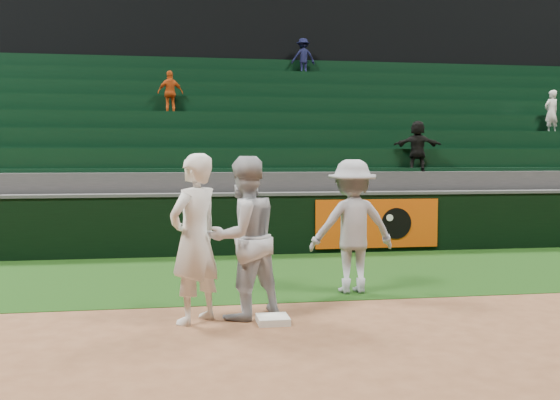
# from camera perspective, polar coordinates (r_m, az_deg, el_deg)

# --- Properties ---
(ground) EXTENTS (70.00, 70.00, 0.00)m
(ground) POSITION_cam_1_polar(r_m,az_deg,el_deg) (7.60, -1.37, -11.09)
(ground) COLOR brown
(ground) RESTS_ON ground
(foul_grass) EXTENTS (36.00, 4.20, 0.01)m
(foul_grass) POSITION_cam_1_polar(r_m,az_deg,el_deg) (10.50, -3.56, -6.84)
(foul_grass) COLOR black
(foul_grass) RESTS_ON ground
(upper_deck) EXTENTS (40.00, 12.00, 12.00)m
(upper_deck) POSITION_cam_1_polar(r_m,az_deg,el_deg) (25.06, -6.84, 13.21)
(upper_deck) COLOR black
(upper_deck) RESTS_ON ground
(first_base) EXTENTS (0.38, 0.38, 0.08)m
(first_base) POSITION_cam_1_polar(r_m,az_deg,el_deg) (7.54, -0.66, -10.88)
(first_base) COLOR white
(first_base) RESTS_ON ground
(first_baseman) EXTENTS (0.86, 0.86, 2.02)m
(first_baseman) POSITION_cam_1_polar(r_m,az_deg,el_deg) (7.45, -7.81, -3.52)
(first_baseman) COLOR white
(first_baseman) RESTS_ON ground
(baserunner) EXTENTS (1.20, 1.11, 1.98)m
(baserunner) POSITION_cam_1_polar(r_m,az_deg,el_deg) (7.62, -3.34, -3.44)
(baserunner) COLOR #ADB0B8
(baserunner) RESTS_ON ground
(base_coach) EXTENTS (1.28, 0.77, 1.93)m
(base_coach) POSITION_cam_1_polar(r_m,az_deg,el_deg) (9.07, 6.61, -2.39)
(base_coach) COLOR #999CA6
(base_coach) RESTS_ON foul_grass
(field_wall) EXTENTS (36.00, 0.45, 1.25)m
(field_wall) POSITION_cam_1_polar(r_m,az_deg,el_deg) (12.58, -4.40, -2.15)
(field_wall) COLOR black
(field_wall) RESTS_ON ground
(stadium_seating) EXTENTS (36.00, 5.95, 5.45)m
(stadium_seating) POSITION_cam_1_polar(r_m,az_deg,el_deg) (16.27, -5.58, 3.00)
(stadium_seating) COLOR #353538
(stadium_seating) RESTS_ON ground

